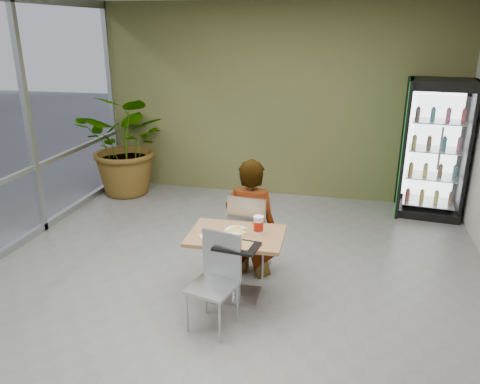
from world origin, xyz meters
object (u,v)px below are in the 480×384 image
Objects in this scene: chair_far at (249,228)px; chair_near at (217,273)px; beverage_fridge at (435,149)px; seated_woman at (251,229)px; dining_table at (236,252)px; soda_cup at (258,225)px; potted_plant at (128,145)px; cafeteria_tray at (237,246)px.

chair_far is 1.07× the size of chair_near.
beverage_fridge reaches higher than chair_far.
seated_woman reaches higher than chair_far.
chair_far is (0.02, 0.53, 0.05)m from dining_table.
potted_plant reaches higher than soda_cup.
potted_plant is (-2.82, 2.81, 0.04)m from soda_cup.
chair_near is (-0.07, -0.49, 0.02)m from dining_table.
beverage_fridge is 4.97m from potted_plant.
beverage_fridge is at bearing 55.82° from cafeteria_tray.
chair_far is at bearing 87.46° from dining_table.
dining_table is 1.06× the size of chair_near.
chair_near is 2.22× the size of cafeteria_tray.
chair_far is 0.07m from seated_woman.
potted_plant is at bearing 132.06° from dining_table.
potted_plant is at bearing 130.02° from cafeteria_tray.
dining_table is 0.38m from soda_cup.
cafeteria_tray is at bearing 98.03° from chair_far.
dining_table is 5.28× the size of soda_cup.
beverage_fridge is (2.36, 3.05, 0.50)m from dining_table.
chair_near is at bearing -98.41° from dining_table.
chair_near is 1.09m from seated_woman.
seated_woman is 0.92m from cafeteria_tray.
seated_woman reaches higher than dining_table.
seated_woman is at bearing -41.10° from potted_plant.
chair_far reaches higher than cafeteria_tray.
soda_cup is at bearing 76.41° from chair_near.
soda_cup is 0.41m from cafeteria_tray.
seated_woman is at bearing -126.73° from beverage_fridge.
beverage_fridge is at bearing 69.37° from chair_near.
dining_table is at bearing -121.08° from beverage_fridge.
chair_near is at bearing -53.17° from potted_plant.
dining_table is 0.59× the size of seated_woman.
potted_plant reaches higher than chair_far.
potted_plant reaches higher than chair_near.
chair_far is 2.37× the size of cafeteria_tray.
dining_table is 0.59m from seated_woman.
soda_cup is (0.19, -0.52, 0.29)m from seated_woman.
chair_far is at bearing 86.11° from seated_woman.
seated_woman is at bearing 86.92° from dining_table.
seated_woman is 0.82× the size of beverage_fridge.
chair_near is at bearing -117.83° from beverage_fridge.
soda_cup is at bearing 114.45° from seated_woman.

